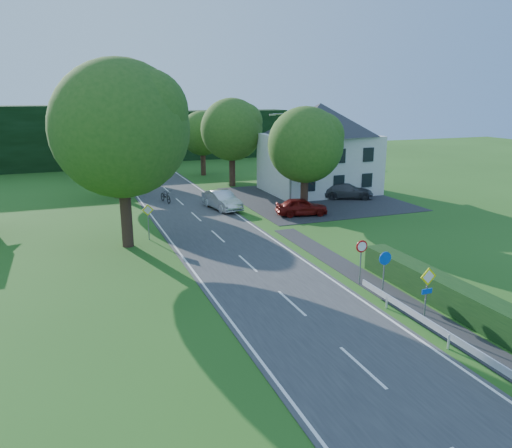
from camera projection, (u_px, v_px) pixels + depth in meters
name	position (u px, v px, depth m)	size (l,w,h in m)	color
road	(237.00, 254.00, 30.51)	(7.00, 80.00, 0.04)	#343537
parking_pad	(314.00, 198.00, 46.40)	(14.00, 16.00, 0.04)	#272729
line_edge_left	(184.00, 259.00, 29.38)	(0.12, 80.00, 0.01)	white
line_edge_right	(285.00, 247.00, 31.63)	(0.12, 80.00, 0.01)	white
line_centre	(237.00, 253.00, 30.50)	(0.12, 80.00, 0.01)	white
tree_main	(122.00, 156.00, 30.58)	(9.40, 9.40, 11.64)	#295318
tree_left_far	(115.00, 152.00, 45.76)	(7.00, 7.00, 8.58)	#295318
tree_right_far	(232.00, 143.00, 51.65)	(7.40, 7.40, 9.09)	#295318
tree_left_back	(109.00, 143.00, 56.84)	(6.60, 6.60, 8.07)	#295318
tree_right_back	(203.00, 143.00, 58.72)	(6.20, 6.20, 7.56)	#295318
tree_right_mid	(305.00, 161.00, 39.58)	(7.00, 7.00, 8.58)	#295318
treeline_right	(188.00, 135.00, 73.94)	(30.00, 5.00, 7.00)	black
house_white	(319.00, 147.00, 48.68)	(10.60, 8.40, 8.60)	silver
streetlight	(290.00, 156.00, 41.19)	(2.03, 0.18, 8.00)	gray
sign_priority_right	(427.00, 286.00, 20.68)	(0.78, 0.09, 2.59)	gray
sign_roundabout	(384.00, 266.00, 23.43)	(0.64, 0.08, 2.37)	gray
sign_speed_limit	(361.00, 252.00, 25.20)	(0.64, 0.11, 2.37)	gray
sign_priority_left	(148.00, 215.00, 33.02)	(0.78, 0.09, 2.44)	gray
moving_car	(222.00, 200.00, 41.86)	(1.65, 4.73, 1.56)	silver
motorcycle	(166.00, 196.00, 44.60)	(0.75, 2.16, 1.14)	black
parked_car_red	(302.00, 207.00, 39.83)	(1.66, 4.13, 1.41)	maroon
parked_car_silver_a	(297.00, 184.00, 49.25)	(1.62, 4.63, 1.53)	#9E9FA3
parked_car_grey	(346.00, 191.00, 46.29)	(2.00, 4.93, 1.43)	#48484C
parasol	(304.00, 190.00, 44.74)	(2.33, 2.38, 2.14)	red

